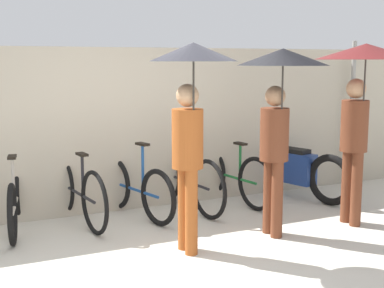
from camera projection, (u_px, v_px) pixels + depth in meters
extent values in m
plane|color=beige|center=(196.00, 264.00, 5.22)|extent=(30.00, 30.00, 0.00)
cube|color=#B2A893|center=(124.00, 130.00, 7.02)|extent=(11.85, 0.12, 2.14)
torus|color=black|center=(19.00, 191.00, 6.72)|extent=(0.18, 0.68, 0.68)
torus|color=black|center=(12.00, 214.00, 5.72)|extent=(0.18, 0.68, 0.68)
cylinder|color=#A59E93|center=(16.00, 202.00, 6.22)|extent=(0.23, 1.04, 0.04)
cylinder|color=#A59E93|center=(13.00, 182.00, 6.00)|extent=(0.04, 0.04, 0.55)
cube|color=black|center=(12.00, 157.00, 5.96)|extent=(0.13, 0.21, 0.03)
cylinder|color=#A59E93|center=(17.00, 163.00, 6.67)|extent=(0.04, 0.04, 0.72)
cylinder|color=#A59E93|center=(16.00, 134.00, 6.61)|extent=(0.44, 0.11, 0.03)
torus|color=black|center=(63.00, 185.00, 6.95)|extent=(0.14, 0.74, 0.74)
torus|color=black|center=(94.00, 203.00, 6.06)|extent=(0.14, 0.74, 0.74)
cylinder|color=black|center=(78.00, 193.00, 6.51)|extent=(0.17, 1.06, 0.04)
cylinder|color=black|center=(83.00, 176.00, 6.31)|extent=(0.04, 0.04, 0.49)
cube|color=black|center=(82.00, 154.00, 6.27)|extent=(0.11, 0.21, 0.03)
cylinder|color=black|center=(62.00, 160.00, 6.90)|extent=(0.04, 0.04, 0.65)
cylinder|color=black|center=(61.00, 135.00, 6.85)|extent=(0.44, 0.08, 0.03)
torus|color=black|center=(115.00, 183.00, 7.15)|extent=(0.23, 0.69, 0.69)
torus|color=black|center=(158.00, 197.00, 6.39)|extent=(0.23, 0.69, 0.69)
cylinder|color=#19478C|center=(136.00, 190.00, 6.77)|extent=(0.27, 0.97, 0.04)
cylinder|color=#19478C|center=(143.00, 169.00, 6.59)|extent=(0.04, 0.04, 0.59)
cube|color=black|center=(142.00, 144.00, 6.54)|extent=(0.14, 0.22, 0.03)
cylinder|color=#19478C|center=(115.00, 156.00, 7.09)|extent=(0.04, 0.04, 0.74)
cylinder|color=#19478C|center=(114.00, 128.00, 7.03)|extent=(0.43, 0.13, 0.03)
torus|color=black|center=(166.00, 174.00, 7.56)|extent=(0.14, 0.76, 0.76)
torus|color=black|center=(209.00, 189.00, 6.65)|extent=(0.14, 0.76, 0.76)
cylinder|color=black|center=(186.00, 181.00, 7.11)|extent=(0.16, 1.08, 0.04)
cylinder|color=black|center=(194.00, 163.00, 6.90)|extent=(0.04, 0.04, 0.55)
cube|color=black|center=(194.00, 141.00, 6.86)|extent=(0.11, 0.21, 0.03)
cylinder|color=black|center=(166.00, 149.00, 7.51)|extent=(0.04, 0.04, 0.71)
cylinder|color=black|center=(166.00, 124.00, 7.45)|extent=(0.44, 0.08, 0.03)
torus|color=black|center=(210.00, 171.00, 7.88)|extent=(0.17, 0.72, 0.72)
torus|color=black|center=(256.00, 184.00, 7.04)|extent=(0.17, 0.72, 0.72)
cylinder|color=#19662D|center=(232.00, 177.00, 7.46)|extent=(0.20, 1.03, 0.04)
cylinder|color=#19662D|center=(240.00, 162.00, 7.28)|extent=(0.04, 0.04, 0.48)
cube|color=black|center=(240.00, 144.00, 7.24)|extent=(0.12, 0.21, 0.03)
cylinder|color=#19662D|center=(210.00, 147.00, 7.83)|extent=(0.04, 0.04, 0.70)
cylinder|color=#19662D|center=(210.00, 124.00, 7.78)|extent=(0.44, 0.10, 0.03)
cylinder|color=#9E4C1E|center=(184.00, 208.00, 5.58)|extent=(0.13, 0.13, 0.89)
cylinder|color=#9E4C1E|center=(191.00, 212.00, 5.42)|extent=(0.13, 0.13, 0.89)
cylinder|color=#9E4C1E|center=(188.00, 139.00, 5.39)|extent=(0.32, 0.32, 0.60)
sphere|color=tan|center=(187.00, 95.00, 5.32)|extent=(0.23, 0.23, 0.23)
cylinder|color=#332D28|center=(194.00, 100.00, 5.20)|extent=(0.02, 0.02, 0.74)
cone|color=black|center=(194.00, 52.00, 5.13)|extent=(0.86, 0.86, 0.18)
cylinder|color=brown|center=(269.00, 196.00, 6.12)|extent=(0.13, 0.13, 0.86)
cylinder|color=brown|center=(277.00, 200.00, 5.95)|extent=(0.13, 0.13, 0.86)
cylinder|color=brown|center=(274.00, 134.00, 5.92)|extent=(0.32, 0.32, 0.59)
sphere|color=tan|center=(275.00, 96.00, 5.86)|extent=(0.22, 0.22, 0.22)
cylinder|color=#332D28|center=(282.00, 100.00, 5.73)|extent=(0.02, 0.02, 0.73)
cone|color=black|center=(283.00, 57.00, 5.66)|extent=(0.98, 0.98, 0.18)
cylinder|color=brown|center=(347.00, 186.00, 6.53)|extent=(0.13, 0.13, 0.90)
cylinder|color=brown|center=(356.00, 189.00, 6.37)|extent=(0.13, 0.13, 0.90)
cylinder|color=brown|center=(354.00, 126.00, 6.33)|extent=(0.32, 0.32, 0.61)
sphere|color=tan|center=(356.00, 89.00, 6.27)|extent=(0.23, 0.23, 0.23)
cylinder|color=#332D28|center=(364.00, 92.00, 6.14)|extent=(0.02, 0.02, 0.74)
cone|color=#591919|center=(366.00, 51.00, 6.07)|extent=(1.16, 1.16, 0.18)
torus|color=black|center=(258.00, 166.00, 8.26)|extent=(0.30, 0.71, 0.71)
torus|color=black|center=(330.00, 180.00, 7.30)|extent=(0.30, 0.71, 0.71)
cube|color=navy|center=(292.00, 167.00, 7.77)|extent=(0.43, 0.76, 0.44)
cube|color=black|center=(292.00, 150.00, 7.73)|extent=(0.35, 0.55, 0.06)
cylinder|color=#B2B2B7|center=(259.00, 131.00, 8.18)|extent=(0.57, 0.20, 0.03)
cylinder|color=gray|center=(351.00, 115.00, 8.34)|extent=(0.07, 0.07, 2.27)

